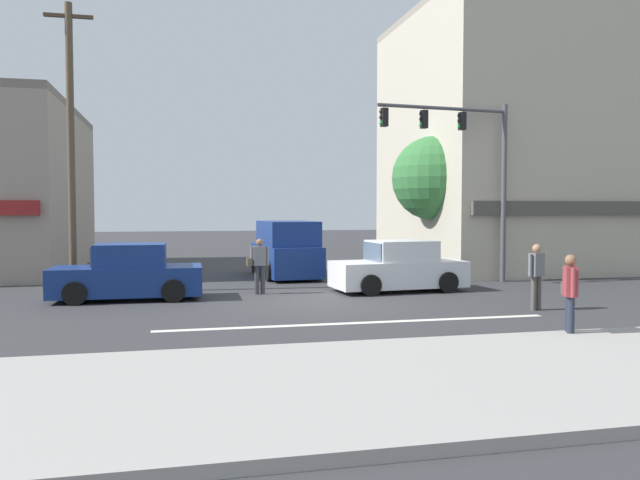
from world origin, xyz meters
name	(u,v)px	position (x,y,z in m)	size (l,w,h in m)	color
ground_plane	(323,301)	(0.00, 0.00, 0.00)	(120.00, 120.00, 0.00)	#333335
lane_marking_stripe	(359,323)	(0.00, -3.50, 0.00)	(9.00, 0.24, 0.01)	silver
sidewalk_curb	(456,378)	(0.00, -8.50, 0.08)	(40.00, 5.00, 0.16)	#9E9993
building_right_corner	(557,144)	(12.67, 8.20, 5.50)	(13.78, 9.80, 11.02)	#B7AD99
street_tree	(434,179)	(5.97, 6.30, 3.77)	(3.33, 3.33, 5.45)	#4C3823
utility_pole_near_left	(71,144)	(-7.05, 3.31, 4.51)	(1.40, 0.22, 8.72)	brown
traffic_light_mast	(471,158)	(5.92, 2.99, 4.30)	(4.88, 0.61, 6.20)	#47474C
sedan_parked_curbside	(399,268)	(2.79, 1.55, 0.71)	(4.22, 2.13, 1.58)	silver
sedan_crossing_leftbound	(128,275)	(-5.31, 1.47, 0.71)	(4.12, 1.92, 1.58)	navy
van_crossing_rightbound	(286,250)	(0.06, 6.44, 1.01)	(2.23, 4.69, 2.11)	navy
pedestrian_foreground_with_bag	(570,291)	(3.46, -6.17, 0.95)	(0.49, 0.65, 1.67)	#232838
pedestrian_mid_crossing	(536,273)	(4.88, -2.75, 0.95)	(0.54, 0.33, 1.67)	#4C4742
pedestrian_far_side	(259,263)	(-1.57, 1.79, 0.95)	(0.67, 0.29, 1.67)	#333338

